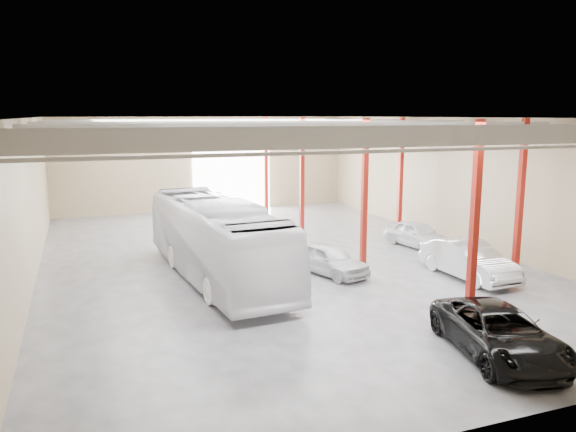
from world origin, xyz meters
TOP-DOWN VIEW (x-y plane):
  - depot_shell at (0.13, 0.48)m, footprint 22.12×32.12m
  - coach_bus at (-3.50, -1.99)m, footprint 3.94×12.82m
  - black_sedan at (2.50, -13.00)m, footprint 3.49×5.72m
  - car_row_a at (1.45, -3.19)m, footprint 2.83×4.39m
  - car_row_b at (-1.30, 2.01)m, footprint 1.87×4.17m
  - car_row_c at (0.15, 12.00)m, footprint 2.78×5.66m
  - car_right_near at (6.95, -5.92)m, footprint 1.89×5.06m
  - car_right_far at (8.20, 0.00)m, footprint 2.31×4.36m

SIDE VIEW (x-z plane):
  - car_row_b at x=-1.30m, z-range 0.00..1.33m
  - car_row_a at x=1.45m, z-range 0.00..1.39m
  - car_right_far at x=8.20m, z-range 0.00..1.41m
  - black_sedan at x=2.50m, z-range 0.00..1.48m
  - car_row_c at x=0.15m, z-range 0.00..1.58m
  - car_right_near at x=6.95m, z-range 0.00..1.65m
  - coach_bus at x=-3.50m, z-range 0.00..3.52m
  - depot_shell at x=0.13m, z-range 1.44..8.51m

